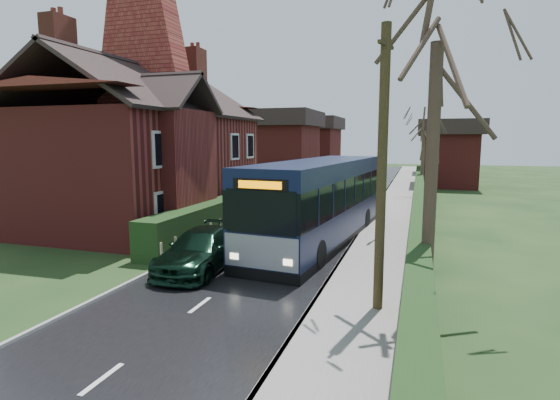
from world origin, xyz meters
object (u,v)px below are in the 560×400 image
(car_silver, at_px, (270,216))
(car_green, at_px, (201,250))
(brick_house, at_px, (150,144))
(telegraph_pole, at_px, (382,172))
(bus_stop_sign, at_px, (377,198))
(bus, at_px, (319,202))

(car_silver, xyz_separation_m, car_green, (-0.10, -7.36, -0.02))
(brick_house, distance_m, telegraph_pole, 16.71)
(brick_house, relative_size, car_silver, 3.41)
(brick_house, bearing_deg, telegraph_pole, -35.84)
(bus_stop_sign, bearing_deg, brick_house, 173.48)
(car_silver, relative_size, bus_stop_sign, 1.40)
(car_green, relative_size, telegraph_pole, 0.66)
(bus_stop_sign, bearing_deg, bus, -161.70)
(car_green, bearing_deg, car_silver, 86.23)
(car_green, relative_size, bus_stop_sign, 1.61)
(bus_stop_sign, bearing_deg, car_silver, 167.31)
(telegraph_pole, bearing_deg, car_green, 176.46)
(car_green, bearing_deg, bus_stop_sign, 44.44)
(bus, relative_size, telegraph_pole, 1.65)
(car_silver, bearing_deg, bus, -32.85)
(brick_house, distance_m, car_green, 11.06)
(car_silver, height_order, car_green, car_silver)
(car_silver, distance_m, telegraph_pole, 11.82)
(car_silver, distance_m, bus_stop_sign, 5.79)
(brick_house, xyz_separation_m, bus_stop_sign, (12.73, -1.52, -2.36))
(bus, distance_m, car_silver, 3.83)
(car_silver, height_order, telegraph_pole, telegraph_pole)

